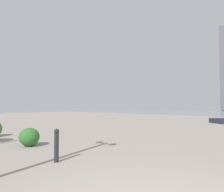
% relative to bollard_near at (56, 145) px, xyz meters
% --- Properties ---
extents(bollard_near, '(0.13, 0.13, 0.87)m').
position_rel_bollard_near_xyz_m(bollard_near, '(0.00, 0.00, 0.00)').
color(bollard_near, '#232328').
rests_on(bollard_near, ground).
extents(shrub_low, '(0.77, 0.69, 0.66)m').
position_rel_bollard_near_xyz_m(shrub_low, '(2.52, -0.58, -0.12)').
color(shrub_low, '#2D6628').
rests_on(shrub_low, ground).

